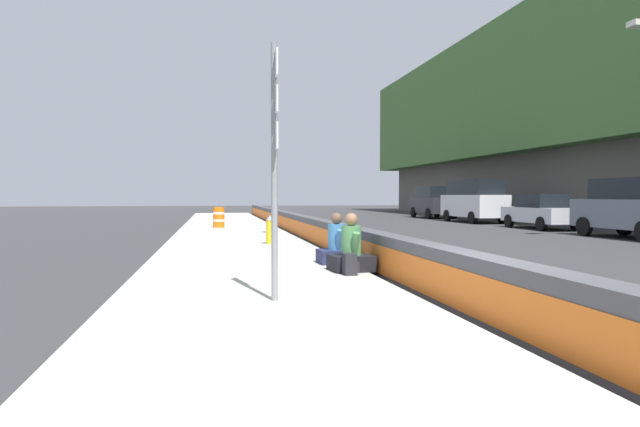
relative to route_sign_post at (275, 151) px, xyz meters
The scene contains 13 objects.
ground_plane 3.57m from the route_sign_post, 114.92° to the right, with size 160.00×160.00×0.00m, color #353538.
sidewalk_strip 2.47m from the route_sign_post, behind, with size 80.00×4.40×0.14m, color #B5B2A8.
jersey_barrier 3.32m from the route_sign_post, 114.95° to the right, with size 76.00×0.45×0.85m.
route_sign_post is the anchor object (origin of this frame).
fire_hydrant 8.99m from the route_sign_post, ahead, with size 0.26×0.46×0.88m.
seated_person_foreground 3.66m from the route_sign_post, 34.20° to the right, with size 0.77×0.88×1.14m.
seated_person_middle 4.60m from the route_sign_post, 24.91° to the right, with size 0.71×0.81×1.10m.
backpack 3.30m from the route_sign_post, 37.54° to the right, with size 0.32×0.28×0.40m.
construction_barrel 17.66m from the route_sign_post, ahead, with size 0.54×0.54×0.95m.
parked_car_third 17.61m from the route_sign_post, 56.40° to the right, with size 4.81×2.09×2.28m.
parked_car_fourth 21.51m from the route_sign_post, 43.32° to the right, with size 4.57×2.09×1.71m.
parked_car_midline 26.52m from the route_sign_post, 33.39° to the right, with size 5.11×2.12×2.56m.
parked_car_far 31.92m from the route_sign_post, 27.34° to the right, with size 4.86×2.18×2.28m.
Camera 1 is at (-6.22, 3.37, 1.62)m, focal length 29.78 mm.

